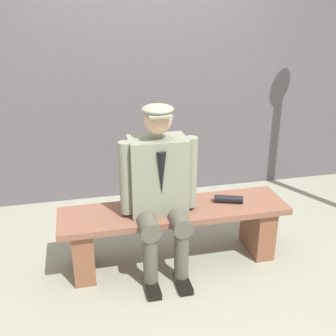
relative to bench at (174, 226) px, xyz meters
The scene contains 5 objects.
ground_plane 0.32m from the bench, ahead, with size 30.00×30.00×0.00m, color gray.
bench is the anchor object (origin of this frame).
seated_man 0.44m from the bench, 24.00° to the left, with size 0.60×0.60×1.34m.
rolled_magazine 0.49m from the bench, behind, with size 0.06×0.06×0.23m, color black.
stadium_wall 1.67m from the bench, 90.00° to the right, with size 12.00×0.24×2.29m, color #5B545B.
Camera 1 is at (0.69, 2.77, 2.00)m, focal length 43.36 mm.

